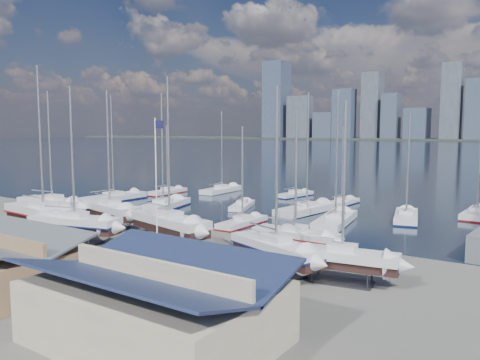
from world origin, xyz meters
The scene contains 27 objects.
ground centered at (0.00, -10.00, 0.00)m, with size 1400.00×1400.00×0.00m, color #605E59.
shed_blue centered at (16.00, -26.00, 2.42)m, with size 13.65×9.45×4.71m.
sailboat_cradle_0 centered at (-20.22, -7.92, 2.10)m, with size 10.53×3.88×16.60m.
sailboat_cradle_1 centered at (-14.02, -13.19, 2.21)m, with size 11.89×3.99×18.72m.
sailboat_cradle_2 centered at (-10.71, -6.48, 2.09)m, with size 10.40×4.95×16.34m.
sailboat_cradle_3 centered at (-7.09, -14.16, 2.07)m, with size 10.31×5.21×16.05m.
sailboat_cradle_4 centered at (1.09, -8.73, 2.13)m, with size 10.84×5.24×16.98m.
sailboat_cradle_5 centered at (15.23, -11.44, 2.02)m, with size 9.61×5.67×15.08m.
sailboat_cradle_6 centered at (14.24, -6.16, 1.94)m, with size 8.19×2.36×13.41m.
sailboat_cradle_7 centered at (20.65, -10.80, 1.97)m, with size 8.62×3.57×13.82m.
sailboat_moored_0 centered at (-26.45, 7.59, 0.31)m, with size 3.84×12.15×17.98m.
sailboat_moored_1 centered at (-25.17, 19.12, 0.31)m, with size 2.86×8.89×13.14m.
sailboat_moored_2 centered at (-18.07, 26.36, 0.32)m, with size 3.34×10.62×15.88m.
sailboat_moored_3 centered at (-13.92, 6.11, 0.31)m, with size 6.27×12.36×17.80m.
sailboat_moored_4 centered at (-4.94, 13.62, 0.33)m, with size 5.08×8.43×12.31m.
sailboat_moored_5 centered at (-4.07, 29.06, 0.31)m, with size 3.56×8.54×12.38m.
sailboat_moored_6 centered at (2.33, 2.87, 0.31)m, with size 2.47×8.49×12.65m.
sailboat_moored_7 centered at (4.98, 15.19, 0.32)m, with size 4.84×12.03×17.65m.
sailboat_moored_8 centered at (6.38, 24.58, 0.31)m, with size 2.89×8.68×12.80m.
sailboat_moored_9 centered at (11.46, 9.96, 0.32)m, with size 5.00×11.78×17.23m.
sailboat_moored_10 centered at (17.98, 17.73, 0.31)m, with size 5.01×10.31×14.85m.
sailboat_moored_11 centered at (25.27, 25.58, 0.31)m, with size 3.24×10.04×14.83m.
car_a centered at (-6.43, -21.47, 0.64)m, with size 1.50×3.74×1.27m, color gray.
car_b centered at (-5.85, -18.60, 0.81)m, with size 1.72×4.94×1.63m, color gray.
car_c centered at (5.59, -19.33, 0.73)m, with size 2.44×5.28×1.47m, color gray.
car_d centered at (13.95, -20.72, 0.73)m, with size 2.04×5.02×1.46m, color gray.
flagpole centered at (1.68, -11.08, 7.43)m, with size 1.13×0.12×12.80m.
Camera 1 is at (33.71, -43.86, 11.55)m, focal length 35.00 mm.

